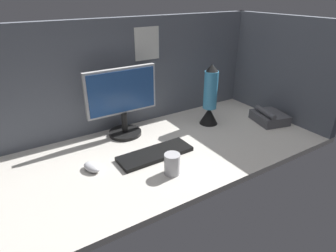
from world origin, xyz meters
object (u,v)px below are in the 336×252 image
mug_steel (172,164)px  lava_lamp (210,100)px  monitor (122,100)px  desk_phone (269,117)px  mouse (92,167)px  keyboard (155,154)px

mug_steel → lava_lamp: (47.07, 32.24, 10.32)cm
monitor → desk_phone: size_ratio=1.74×
mouse → mug_steel: size_ratio=1.00×
monitor → lava_lamp: 51.15cm
keyboard → mug_steel: 17.31cm
monitor → keyboard: monitor is taller
lava_lamp → desk_phone: 39.03cm
monitor → desk_phone: 89.14cm
mug_steel → lava_lamp: lava_lamp is taller
mouse → desk_phone: bearing=-22.6°
mug_steel → lava_lamp: size_ratio=0.27×
keyboard → mouse: bearing=171.0°
desk_phone → mouse: bearing=176.3°
monitor → lava_lamp: (48.93, -13.93, -5.36)cm
monitor → mouse: size_ratio=4.10×
monitor → desk_phone: bearing=-21.5°
monitor → mouse: (-27.25, -25.12, -18.79)cm
monitor → mouse: bearing=-137.3°
keyboard → lava_lamp: 50.51cm
mouse → mug_steel: 36.05cm
monitor → mouse: 41.55cm
desk_phone → monitor: bearing=158.5°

